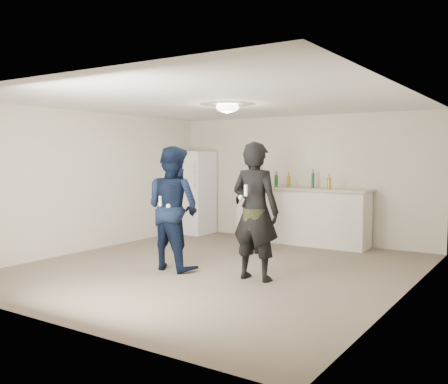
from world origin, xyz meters
The scene contains 21 objects.
floor centered at (0.00, 0.00, 0.00)m, with size 6.00×6.00×0.00m, color #6B5B4C.
ceiling centered at (0.00, 0.00, 2.50)m, with size 6.00×6.00×0.00m, color silver.
wall_back centered at (0.00, 3.00, 1.25)m, with size 6.00×6.00×0.00m, color beige.
wall_front centered at (0.00, -3.00, 1.25)m, with size 6.00×6.00×0.00m, color beige.
wall_left centered at (-2.75, 0.00, 1.25)m, with size 6.00×6.00×0.00m, color beige.
wall_right centered at (2.75, 0.00, 1.25)m, with size 6.00×6.00×0.00m, color beige.
counter centered at (0.17, 2.67, 0.53)m, with size 2.60×0.56×1.05m, color silver.
counter_top centered at (0.17, 2.67, 1.07)m, with size 2.68×0.64×0.04m, color #C1B996.
fridge centered at (-2.35, 2.60, 0.90)m, with size 0.70×0.70×1.80m, color white.
fridge_handle centered at (-2.07, 2.23, 1.30)m, with size 0.02×0.02×0.60m, color silver.
ceiling_dome centered at (0.00, 0.30, 2.45)m, with size 0.36×0.36×0.16m, color white.
shaker centered at (-0.70, 2.80, 1.18)m, with size 0.08×0.08×0.17m, color silver.
man centered at (-0.53, -0.39, 0.92)m, with size 0.90×0.70×1.85m, color #0F1E3F.
woman centered at (0.83, -0.29, 0.95)m, with size 0.69×0.45×1.90m, color black.
camo_shorts centered at (0.83, -0.29, 0.85)m, with size 0.34×0.34×0.28m, color #323B1A.
spectator centered at (-0.14, 1.43, 0.89)m, with size 1.04×0.43×1.78m, color black.
remote_man centered at (-0.53, -0.67, 1.05)m, with size 0.04×0.04×0.15m, color white.
nunchuk_man centered at (-0.41, -0.64, 0.98)m, with size 0.07×0.07×0.07m, color silver.
remote_woman centered at (0.83, -0.54, 1.25)m, with size 0.04×0.04×0.15m, color white.
nunchuk_woman centered at (0.73, -0.51, 1.15)m, with size 0.07×0.07×0.07m, color silver.
bottle_cluster centered at (0.06, 2.61, 1.20)m, with size 1.59×0.35×0.28m.
Camera 1 is at (4.20, -6.19, 1.71)m, focal length 40.00 mm.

